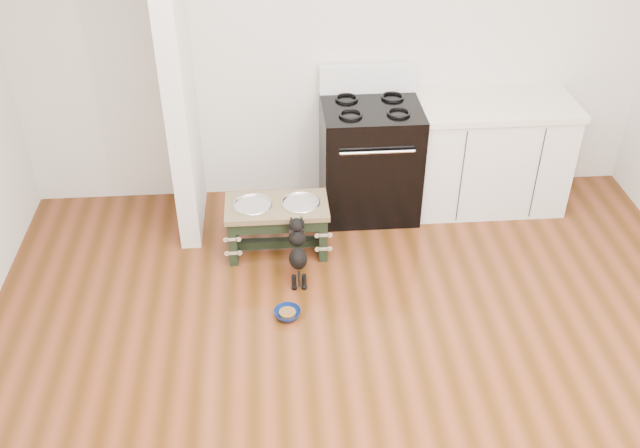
{
  "coord_description": "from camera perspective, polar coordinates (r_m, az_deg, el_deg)",
  "views": [
    {
      "loc": [
        -0.53,
        -2.75,
        3.29
      ],
      "look_at": [
        -0.22,
        1.19,
        0.53
      ],
      "focal_mm": 40.0,
      "sensor_mm": 36.0,
      "label": 1
    }
  ],
  "objects": [
    {
      "name": "ground",
      "position": [
        4.32,
        4.32,
        -14.8
      ],
      "size": [
        5.0,
        5.0,
        0.0
      ],
      "primitive_type": "plane",
      "color": "#49270D",
      "rests_on": "ground"
    },
    {
      "name": "dog_feeder",
      "position": [
        5.3,
        -3.45,
        0.47
      ],
      "size": [
        0.76,
        0.41,
        0.43
      ],
      "color": "black",
      "rests_on": "ground"
    },
    {
      "name": "room_shell",
      "position": [
        3.26,
        5.56,
        3.96
      ],
      "size": [
        5.0,
        5.0,
        5.0
      ],
      "color": "silver",
      "rests_on": "ground"
    },
    {
      "name": "puppy",
      "position": [
        5.04,
        -1.79,
        -2.11
      ],
      "size": [
        0.13,
        0.39,
        0.46
      ],
      "color": "black",
      "rests_on": "ground"
    },
    {
      "name": "oven_range",
      "position": [
        5.71,
        4.0,
        5.34
      ],
      "size": [
        0.76,
        0.69,
        1.14
      ],
      "color": "black",
      "rests_on": "ground"
    },
    {
      "name": "floor_bowl",
      "position": [
        4.87,
        -2.62,
        -7.16
      ],
      "size": [
        0.22,
        0.22,
        0.06
      ],
      "rotation": [
        0.0,
        0.0,
        -0.23
      ],
      "color": "navy",
      "rests_on": "ground"
    },
    {
      "name": "partition_wall",
      "position": [
        5.26,
        -11.46,
        12.62
      ],
      "size": [
        0.15,
        0.8,
        2.7
      ],
      "primitive_type": "cube",
      "color": "silver",
      "rests_on": "ground"
    },
    {
      "name": "cabinet_run",
      "position": [
        5.95,
        13.39,
        5.45
      ],
      "size": [
        1.24,
        0.64,
        0.91
      ],
      "color": "white",
      "rests_on": "ground"
    }
  ]
}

